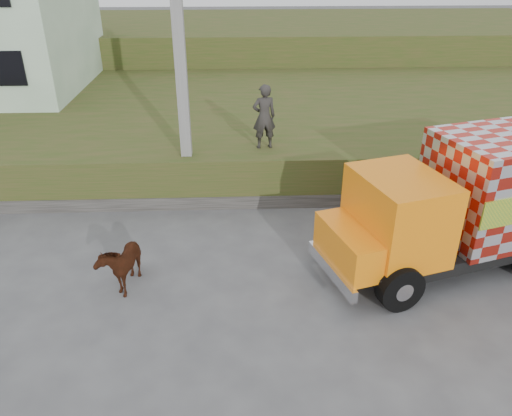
{
  "coord_description": "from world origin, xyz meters",
  "views": [
    {
      "loc": [
        0.42,
        -9.06,
        6.88
      ],
      "look_at": [
        0.89,
        1.55,
        1.3
      ],
      "focal_mm": 35.0,
      "sensor_mm": 36.0,
      "label": 1
    }
  ],
  "objects_px": {
    "cow": "(122,262)",
    "pedestrian": "(264,117)",
    "utility_pole": "(181,65)",
    "cargo_truck": "(486,199)"
  },
  "relations": [
    {
      "from": "cow",
      "to": "pedestrian",
      "type": "bearing_deg",
      "value": 63.09
    },
    {
      "from": "utility_pole",
      "to": "cow",
      "type": "height_order",
      "value": "utility_pole"
    },
    {
      "from": "cargo_truck",
      "to": "cow",
      "type": "xyz_separation_m",
      "value": [
        -8.46,
        -0.73,
        -1.02
      ]
    },
    {
      "from": "utility_pole",
      "to": "pedestrian",
      "type": "distance_m",
      "value": 2.84
    },
    {
      "from": "utility_pole",
      "to": "cow",
      "type": "xyz_separation_m",
      "value": [
        -1.19,
        -4.2,
        -3.46
      ]
    },
    {
      "from": "cargo_truck",
      "to": "pedestrian",
      "type": "relative_size",
      "value": 3.9
    },
    {
      "from": "pedestrian",
      "to": "cow",
      "type": "bearing_deg",
      "value": 43.26
    },
    {
      "from": "cargo_truck",
      "to": "cow",
      "type": "bearing_deg",
      "value": 168.53
    },
    {
      "from": "utility_pole",
      "to": "cargo_truck",
      "type": "bearing_deg",
      "value": -25.5
    },
    {
      "from": "cargo_truck",
      "to": "pedestrian",
      "type": "bearing_deg",
      "value": 125.14
    }
  ]
}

